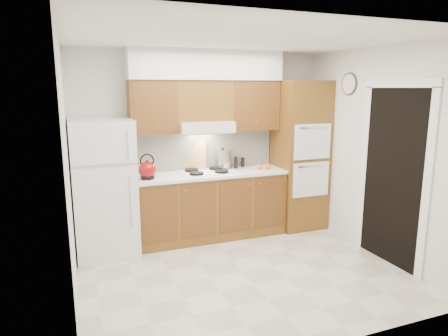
% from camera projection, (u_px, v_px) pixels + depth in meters
% --- Properties ---
extents(floor, '(3.60, 3.60, 0.00)m').
position_uv_depth(floor, '(242.00, 272.00, 4.64)').
color(floor, beige).
rests_on(floor, ground).
extents(ceiling, '(3.60, 3.60, 0.00)m').
position_uv_depth(ceiling, '(245.00, 38.00, 4.13)').
color(ceiling, white).
rests_on(ceiling, wall_back).
extents(wall_back, '(3.60, 0.02, 2.60)m').
position_uv_depth(wall_back, '(201.00, 144.00, 5.76)').
color(wall_back, silver).
rests_on(wall_back, floor).
extents(wall_left, '(0.02, 3.00, 2.60)m').
position_uv_depth(wall_left, '(68.00, 174.00, 3.75)').
color(wall_left, silver).
rests_on(wall_left, floor).
extents(wall_right, '(0.02, 3.00, 2.60)m').
position_uv_depth(wall_right, '(374.00, 152.00, 5.02)').
color(wall_right, silver).
rests_on(wall_right, floor).
extents(fridge, '(0.75, 0.72, 1.72)m').
position_uv_depth(fridge, '(104.00, 188.00, 5.02)').
color(fridge, white).
rests_on(fridge, floor).
extents(base_cabinets, '(2.11, 0.60, 0.90)m').
position_uv_depth(base_cabinets, '(210.00, 206.00, 5.66)').
color(base_cabinets, brown).
rests_on(base_cabinets, floor).
extents(countertop, '(2.13, 0.62, 0.04)m').
position_uv_depth(countertop, '(210.00, 174.00, 5.56)').
color(countertop, white).
rests_on(countertop, base_cabinets).
extents(backsplash, '(2.11, 0.03, 0.56)m').
position_uv_depth(backsplash, '(204.00, 150.00, 5.77)').
color(backsplash, white).
rests_on(backsplash, countertop).
extents(oven_cabinet, '(0.70, 0.65, 2.20)m').
position_uv_depth(oven_cabinet, '(299.00, 155.00, 6.00)').
color(oven_cabinet, brown).
rests_on(oven_cabinet, floor).
extents(upper_cab_left, '(0.63, 0.33, 0.70)m').
position_uv_depth(upper_cab_left, '(153.00, 107.00, 5.24)').
color(upper_cab_left, brown).
rests_on(upper_cab_left, wall_back).
extents(upper_cab_right, '(0.73, 0.33, 0.70)m').
position_uv_depth(upper_cab_right, '(252.00, 105.00, 5.75)').
color(upper_cab_right, brown).
rests_on(upper_cab_right, wall_back).
extents(range_hood, '(0.75, 0.45, 0.15)m').
position_uv_depth(range_hood, '(205.00, 127.00, 5.49)').
color(range_hood, silver).
rests_on(range_hood, wall_back).
extents(upper_cab_over_hood, '(0.75, 0.33, 0.55)m').
position_uv_depth(upper_cab_over_hood, '(203.00, 101.00, 5.47)').
color(upper_cab_over_hood, brown).
rests_on(upper_cab_over_hood, range_hood).
extents(soffit, '(2.13, 0.36, 0.40)m').
position_uv_depth(soffit, '(206.00, 65.00, 5.38)').
color(soffit, silver).
rests_on(soffit, wall_back).
extents(cooktop, '(0.74, 0.50, 0.01)m').
position_uv_depth(cooktop, '(206.00, 172.00, 5.55)').
color(cooktop, white).
rests_on(cooktop, countertop).
extents(doorway, '(0.02, 0.90, 2.10)m').
position_uv_depth(doorway, '(393.00, 178.00, 4.74)').
color(doorway, black).
rests_on(doorway, floor).
extents(wall_clock, '(0.02, 0.30, 0.30)m').
position_uv_depth(wall_clock, '(349.00, 84.00, 5.34)').
color(wall_clock, '#3F3833').
rests_on(wall_clock, wall_right).
extents(kettle, '(0.26, 0.26, 0.22)m').
position_uv_depth(kettle, '(147.00, 170.00, 5.13)').
color(kettle, maroon).
rests_on(kettle, countertop).
extents(cutting_board, '(0.34, 0.21, 0.42)m').
position_uv_depth(cutting_board, '(195.00, 156.00, 5.70)').
color(cutting_board, tan).
rests_on(cutting_board, countertop).
extents(stock_pot, '(0.28, 0.28, 0.25)m').
position_uv_depth(stock_pot, '(223.00, 158.00, 5.78)').
color(stock_pot, silver).
rests_on(stock_pot, cooktop).
extents(condiment_a, '(0.07, 0.07, 0.22)m').
position_uv_depth(condiment_a, '(226.00, 160.00, 5.87)').
color(condiment_a, black).
rests_on(condiment_a, countertop).
extents(condiment_b, '(0.07, 0.07, 0.18)m').
position_uv_depth(condiment_b, '(236.00, 162.00, 5.83)').
color(condiment_b, black).
rests_on(condiment_b, countertop).
extents(condiment_c, '(0.06, 0.06, 0.14)m').
position_uv_depth(condiment_c, '(243.00, 162.00, 5.93)').
color(condiment_c, black).
rests_on(condiment_c, countertop).
extents(orange_near, '(0.09, 0.09, 0.09)m').
position_uv_depth(orange_near, '(268.00, 166.00, 5.78)').
color(orange_near, '#F2590C').
rests_on(orange_near, countertop).
extents(orange_far, '(0.08, 0.08, 0.07)m').
position_uv_depth(orange_far, '(260.00, 167.00, 5.76)').
color(orange_far, '#D6630B').
rests_on(orange_far, countertop).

